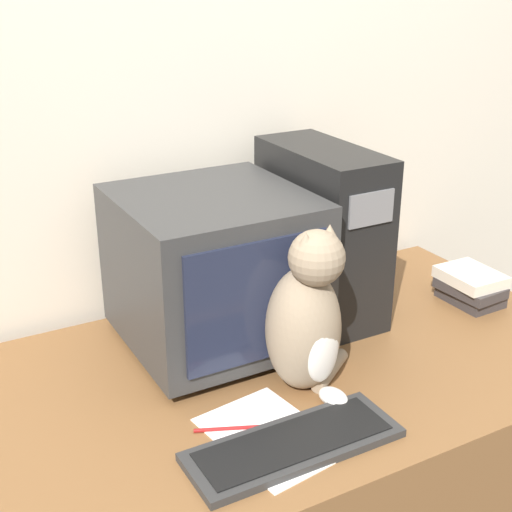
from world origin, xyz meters
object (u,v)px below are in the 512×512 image
object	(u,v)px
cat	(307,320)
keyboard	(294,444)
book_stack	(470,286)
pen	(229,429)
crt_monitor	(214,269)
computer_tower	(321,232)

from	to	relation	value
cat	keyboard	bearing A→B (deg)	-140.86
book_stack	pen	xyz separation A→B (m)	(-0.90, -0.21, -0.05)
cat	crt_monitor	bearing A→B (deg)	94.45
keyboard	computer_tower	bearing A→B (deg)	51.95
crt_monitor	cat	size ratio (longest dim) A/B	1.16
cat	book_stack	distance (m)	0.69
crt_monitor	cat	bearing A→B (deg)	-73.16
crt_monitor	computer_tower	world-z (taller)	computer_tower
crt_monitor	keyboard	world-z (taller)	crt_monitor
cat	computer_tower	bearing A→B (deg)	39.80
pen	crt_monitor	bearing A→B (deg)	68.14
keyboard	crt_monitor	bearing A→B (deg)	83.48
keyboard	cat	world-z (taller)	cat
computer_tower	book_stack	bearing A→B (deg)	-23.75
keyboard	cat	xyz separation A→B (m)	(0.14, 0.18, 0.17)
cat	book_stack	world-z (taller)	cat
computer_tower	crt_monitor	bearing A→B (deg)	-174.62
keyboard	cat	size ratio (longest dim) A/B	1.13
computer_tower	pen	distance (m)	0.67
computer_tower	book_stack	world-z (taller)	computer_tower
crt_monitor	book_stack	size ratio (longest dim) A/B	2.46
computer_tower	book_stack	size ratio (longest dim) A/B	2.49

